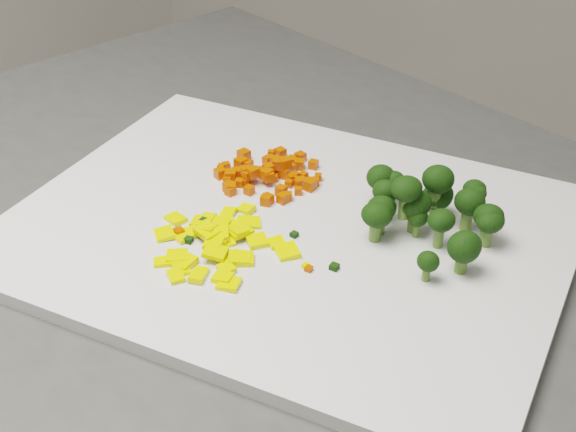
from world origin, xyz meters
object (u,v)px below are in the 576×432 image
Objects in this scene: cutting_board at (288,231)px; carrot_pile at (266,167)px; pepper_pile at (221,237)px; broccoli_pile at (425,207)px.

carrot_pile is (-0.06, 0.05, 0.02)m from cutting_board.
pepper_pile is at bearing -73.62° from carrot_pile.
carrot_pile reaches higher than cutting_board.
broccoli_pile is at bearing 26.68° from cutting_board.
pepper_pile is at bearing -116.75° from cutting_board.
cutting_board is at bearing 63.25° from pepper_pile.
cutting_board is 0.07m from pepper_pile.
broccoli_pile is (0.11, 0.06, 0.04)m from cutting_board.
carrot_pile is at bearing -179.11° from broccoli_pile.
cutting_board is 0.13m from broccoli_pile.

